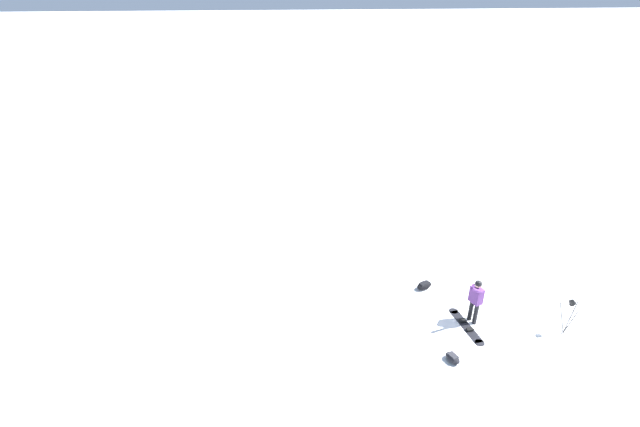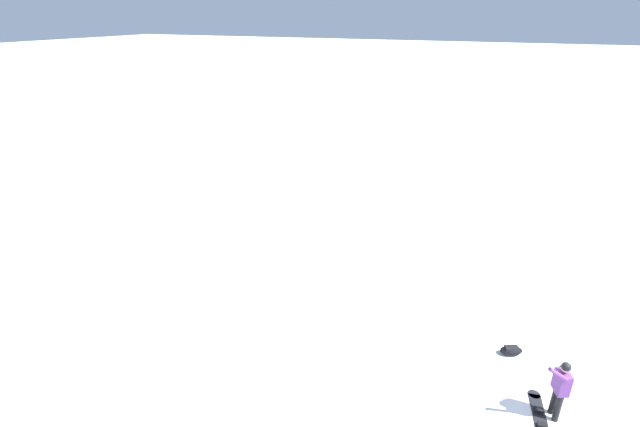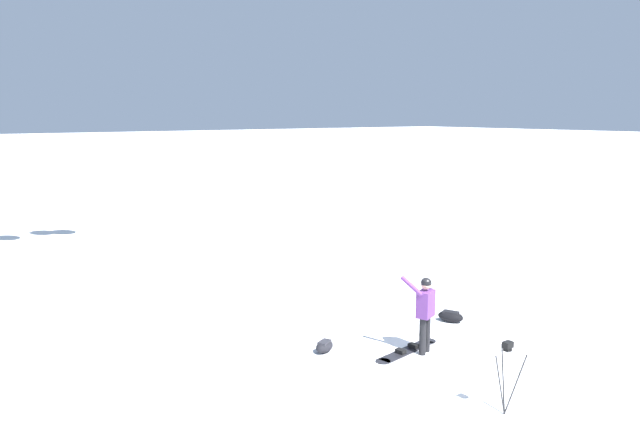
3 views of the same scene
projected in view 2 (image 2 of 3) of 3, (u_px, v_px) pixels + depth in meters
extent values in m
plane|color=white|center=(578.00, 421.00, 10.72)|extent=(300.00, 300.00, 0.00)
cylinder|color=black|center=(558.00, 408.00, 10.59)|extent=(0.14, 0.14, 0.77)
cylinder|color=black|center=(554.00, 400.00, 10.79)|extent=(0.14, 0.14, 0.77)
cube|color=#592D72|center=(562.00, 382.00, 10.42)|extent=(0.39, 0.47, 0.55)
sphere|color=tan|center=(566.00, 368.00, 10.25)|extent=(0.21, 0.21, 0.21)
sphere|color=black|center=(566.00, 367.00, 10.24)|extent=(0.22, 0.22, 0.22)
cylinder|color=#592D72|center=(559.00, 375.00, 10.11)|extent=(0.50, 0.27, 0.39)
cylinder|color=#592D72|center=(559.00, 376.00, 10.60)|extent=(0.09, 0.09, 0.55)
cube|color=black|center=(540.00, 419.00, 10.74)|extent=(0.56, 1.60, 0.02)
cylinder|color=black|center=(534.00, 394.00, 11.44)|extent=(0.30, 0.30, 0.02)
cube|color=black|center=(542.00, 425.00, 10.53)|extent=(0.22, 0.17, 0.08)
cube|color=black|center=(539.00, 410.00, 10.92)|extent=(0.22, 0.17, 0.08)
ellipsoid|color=black|center=(511.00, 351.00, 12.74)|extent=(0.69, 0.54, 0.26)
cube|color=black|center=(512.00, 348.00, 12.71)|extent=(0.41, 0.33, 0.08)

